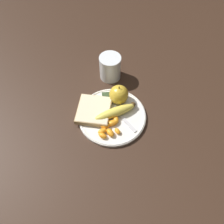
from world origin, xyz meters
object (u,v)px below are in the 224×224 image
object	(u,v)px
plate	(112,116)
juice_glass	(110,68)
jam_packet	(106,98)
fork	(117,111)
apple	(119,95)
bread_slice	(94,110)
banana	(115,111)

from	to	relation	value
plate	juice_glass	bearing A→B (deg)	-2.02
jam_packet	fork	bearing A→B (deg)	-148.89
apple	bread_slice	distance (m)	0.11
apple	jam_packet	bearing A→B (deg)	81.77
banana	juice_glass	bearing A→B (deg)	1.55
fork	jam_packet	bearing A→B (deg)	-1.47
juice_glass	apple	xyz separation A→B (m)	(-0.13, -0.02, 0.00)
banana	jam_packet	size ratio (longest dim) A/B	4.14
bread_slice	fork	bearing A→B (deg)	-92.28
fork	bread_slice	bearing A→B (deg)	55.14
juice_glass	apple	bearing A→B (deg)	-170.70
bread_slice	banana	bearing A→B (deg)	-99.34
apple	fork	size ratio (longest dim) A/B	0.49
bread_slice	apple	bearing A→B (deg)	-63.61
plate	fork	bearing A→B (deg)	-50.34
bread_slice	jam_packet	xyz separation A→B (m)	(0.05, -0.05, -0.00)
plate	banana	xyz separation A→B (m)	(0.01, -0.01, 0.02)
apple	juice_glass	bearing A→B (deg)	9.30
plate	juice_glass	xyz separation A→B (m)	(0.20, -0.01, 0.04)
bread_slice	plate	bearing A→B (deg)	-105.68
banana	jam_packet	world-z (taller)	banana
juice_glass	apple	distance (m)	0.14
fork	jam_packet	world-z (taller)	jam_packet
juice_glass	jam_packet	bearing A→B (deg)	169.85
plate	banana	size ratio (longest dim) A/B	1.53
plate	juice_glass	world-z (taller)	juice_glass
plate	apple	bearing A→B (deg)	-24.68
plate	juice_glass	distance (m)	0.20
bread_slice	fork	size ratio (longest dim) A/B	0.89
fork	jam_packet	distance (m)	0.07
jam_packet	apple	bearing A→B (deg)	-98.23
banana	fork	bearing A→B (deg)	-29.61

